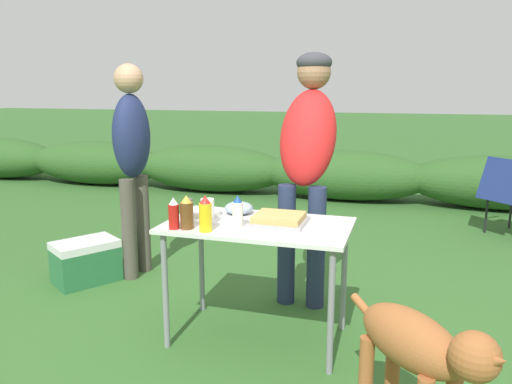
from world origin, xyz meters
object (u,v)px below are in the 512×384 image
Objects in this scene: plate_stack at (204,212)px; ketchup_bottle at (174,214)px; mixing_bowl at (239,208)px; mayo_bottle at (238,212)px; food_tray at (279,219)px; mustard_bottle at (205,214)px; standing_person_with_beanie at (132,151)px; folding_table at (258,236)px; beer_bottle at (187,213)px; standing_person_in_dark_puffer at (308,148)px; paper_cup_stack at (208,212)px; dog at (418,353)px; cooler_box at (86,261)px; spice_jar at (188,211)px; camp_chair_green_behind_table at (511,193)px.

ketchup_bottle is at bearing -96.11° from plate_stack.
mayo_bottle reaches higher than mixing_bowl.
food_tray is 0.46m from mustard_bottle.
standing_person_with_beanie is (-1.09, 0.56, 0.26)m from mixing_bowl.
plate_stack is 1.17× the size of mayo_bottle.
ketchup_bottle is 0.11× the size of standing_person_with_beanie.
folding_table is at bearing -161.34° from food_tray.
standing_person_in_dark_puffer reaches higher than beer_bottle.
paper_cup_stack is 0.22× the size of dog.
plate_stack is at bearing 95.67° from beer_bottle.
food_tray is 1.20m from dog.
paper_cup_stack is 0.19m from mayo_bottle.
plate_stack is at bearing 83.89° from ketchup_bottle.
mayo_bottle reaches higher than food_tray.
food_tray reaches higher than folding_table.
food_tray is 0.46× the size of dog.
cooler_box is at bearing 135.88° from standing_person_with_beanie.
plate_stack is 0.13× the size of standing_person_with_beanie.
mayo_bottle reaches higher than folding_table.
mixing_bowl reaches higher than food_tray.
ketchup_bottle is at bearing -155.93° from mayo_bottle.
mixing_bowl is 0.99× the size of ketchup_bottle.
food_tray is at bearing 33.64° from mayo_bottle.
food_tray is at bearing -25.41° from mixing_bowl.
ketchup_bottle reaches higher than dog.
plate_stack is 0.21m from spice_jar.
mixing_bowl is 1.26m from standing_person_with_beanie.
cooler_box is at bearing -169.94° from standing_person_in_dark_puffer.
mustard_bottle reaches higher than cooler_box.
spice_jar reaches higher than cooler_box.
spice_jar is 0.26× the size of cooler_box.
food_tray is 2.18× the size of spice_jar.
beer_bottle is at bearing -122.75° from paper_cup_stack.
folding_table is 1.24m from dog.
paper_cup_stack is 1.43m from dog.
paper_cup_stack is 0.96m from standing_person_in_dark_puffer.
ketchup_bottle is 0.32× the size of cooler_box.
folding_table is 5.29× the size of mustard_bottle.
mayo_bottle is at bearing -72.18° from mixing_bowl.
mustard_bottle is 1.46m from standing_person_with_beanie.
paper_cup_stack is (-0.10, -0.29, 0.04)m from mixing_bowl.
folding_table reaches higher than cooler_box.
plate_stack is 1.39m from cooler_box.
mustard_bottle reaches higher than spice_jar.
camp_chair_green_behind_table is at bearing 56.34° from mayo_bottle.
beer_bottle is at bearing -147.71° from folding_table.
ketchup_bottle is 0.15m from spice_jar.
camp_chair_green_behind_table is at bearing 58.04° from food_tray.
beer_bottle is at bearing -87.14° from cooler_box.
ketchup_bottle is 1.15m from standing_person_in_dark_puffer.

